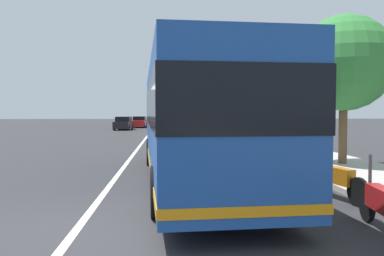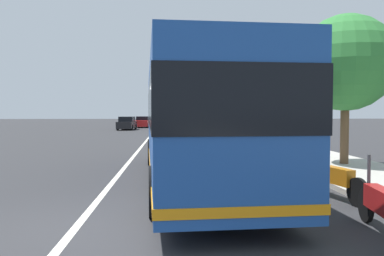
% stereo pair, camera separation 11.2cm
% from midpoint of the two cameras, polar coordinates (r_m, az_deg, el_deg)
% --- Properties ---
extents(ground_plane, '(220.00, 220.00, 0.00)m').
position_cam_midpoint_polar(ground_plane, '(7.15, -17.23, -14.18)').
color(ground_plane, '#2D2D30').
extents(sidewalk_curb, '(110.00, 3.60, 0.14)m').
position_cam_midpoint_polar(sidewalk_curb, '(17.87, 16.09, -4.00)').
color(sidewalk_curb, '#B2ADA3').
rests_on(sidewalk_curb, ground).
extents(lane_divider_line, '(110.00, 0.16, 0.01)m').
position_cam_midpoint_polar(lane_divider_line, '(16.87, -9.43, -4.53)').
color(lane_divider_line, silver).
rests_on(lane_divider_line, ground).
extents(coach_bus, '(11.58, 3.28, 3.29)m').
position_cam_midpoint_polar(coach_bus, '(11.03, 0.01, 1.51)').
color(coach_bus, '#1E4C9E').
rests_on(coach_bus, ground).
extents(motorcycle_nearest_curb, '(2.31, 0.63, 1.27)m').
position_cam_midpoint_polar(motorcycle_nearest_curb, '(9.59, 19.92, -7.01)').
color(motorcycle_nearest_curb, black).
rests_on(motorcycle_nearest_curb, ground).
extents(car_oncoming, '(4.23, 2.00, 1.52)m').
position_cam_midpoint_polar(car_oncoming, '(44.30, -10.28, 0.66)').
color(car_oncoming, black).
rests_on(car_oncoming, ground).
extents(car_ahead_same_lane, '(4.14, 2.07, 1.47)m').
position_cam_midpoint_polar(car_ahead_same_lane, '(47.09, -3.50, 0.75)').
color(car_ahead_same_lane, navy).
rests_on(car_ahead_same_lane, ground).
extents(car_far_distant, '(4.58, 1.92, 1.47)m').
position_cam_midpoint_polar(car_far_distant, '(50.94, -7.94, 0.86)').
color(car_far_distant, red).
rests_on(car_far_distant, ground).
extents(roadside_tree_mid_block, '(3.49, 3.49, 5.56)m').
position_cam_midpoint_polar(roadside_tree_mid_block, '(15.10, 21.61, 8.96)').
color(roadside_tree_mid_block, brown).
rests_on(roadside_tree_mid_block, ground).
extents(utility_pole, '(0.31, 0.31, 6.45)m').
position_cam_midpoint_polar(utility_pole, '(21.67, 11.90, 5.51)').
color(utility_pole, slate).
rests_on(utility_pole, ground).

